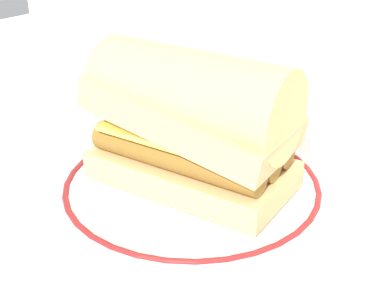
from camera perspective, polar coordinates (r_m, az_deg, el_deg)
The scene contains 4 objects.
ground_plane at distance 0.55m, azimuth -2.04°, elevation -4.37°, with size 1.50×1.50×0.00m, color silver.
plate at distance 0.55m, azimuth 0.00°, elevation -3.41°, with size 0.27×0.27×0.01m.
sausage_sandwich at distance 0.52m, azimuth 0.00°, elevation 3.46°, with size 0.21×0.13×0.13m.
drinking_glass at distance 0.71m, azimuth -9.15°, elevation 6.59°, with size 0.06×0.06×0.10m.
Camera 1 is at (0.34, -0.33, 0.29)m, focal length 52.31 mm.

